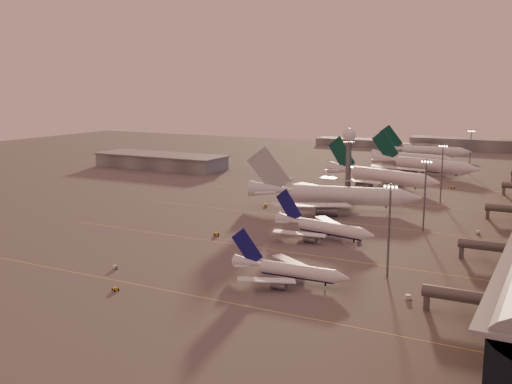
% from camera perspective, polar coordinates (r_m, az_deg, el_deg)
% --- Properties ---
extents(ground, '(700.00, 700.00, 0.00)m').
position_cam_1_polar(ground, '(184.70, -5.28, -5.46)').
color(ground, '#565353').
rests_on(ground, ground).
extents(taxiway_markings, '(180.00, 185.25, 0.02)m').
position_cam_1_polar(taxiway_markings, '(221.13, 9.34, -2.92)').
color(taxiway_markings, '#E7D151').
rests_on(taxiway_markings, ground).
extents(hangar, '(82.00, 27.00, 8.50)m').
position_cam_1_polar(hangar, '(364.37, -9.06, 2.94)').
color(hangar, slate).
rests_on(hangar, ground).
extents(radar_tower, '(6.40, 6.40, 31.10)m').
position_cam_1_polar(radar_tower, '(285.53, 8.84, 4.32)').
color(radar_tower, '#595C61').
rests_on(radar_tower, ground).
extents(mast_a, '(3.60, 0.56, 25.00)m').
position_cam_1_polar(mast_a, '(157.91, 12.57, -3.24)').
color(mast_a, '#595C61').
rests_on(mast_a, ground).
extents(mast_b, '(3.60, 0.56, 25.00)m').
position_cam_1_polar(mast_b, '(211.04, 15.79, -0.00)').
color(mast_b, '#595C61').
rests_on(mast_b, ground).
extents(mast_c, '(3.60, 0.56, 25.00)m').
position_cam_1_polar(mast_c, '(265.32, 17.29, 1.96)').
color(mast_c, '#595C61').
rests_on(mast_c, ground).
extents(mast_d, '(3.60, 0.56, 25.00)m').
position_cam_1_polar(mast_d, '(353.84, 19.74, 3.79)').
color(mast_d, '#595C61').
rests_on(mast_d, ground).
extents(distant_horizon, '(165.00, 37.50, 9.00)m').
position_cam_1_polar(distant_horizon, '(485.26, 16.55, 4.39)').
color(distant_horizon, slate).
rests_on(distant_horizon, ground).
extents(narrowbody_near, '(32.68, 26.09, 12.77)m').
position_cam_1_polar(narrowbody_near, '(154.07, 3.21, -7.65)').
color(narrowbody_near, white).
rests_on(narrowbody_near, ground).
extents(narrowbody_mid, '(37.69, 29.81, 14.86)m').
position_cam_1_polar(narrowbody_mid, '(197.29, 6.46, -3.56)').
color(narrowbody_mid, white).
rests_on(narrowbody_mid, ground).
extents(widebody_white, '(69.42, 54.99, 24.83)m').
position_cam_1_polar(widebody_white, '(243.41, 7.39, -0.63)').
color(widebody_white, white).
rests_on(widebody_white, ground).
extents(greentail_a, '(62.65, 49.78, 23.60)m').
position_cam_1_polar(greentail_a, '(299.19, 11.82, 1.25)').
color(greentail_a, white).
rests_on(greentail_a, ground).
extents(greentail_b, '(64.32, 51.18, 24.06)m').
position_cam_1_polar(greentail_b, '(346.41, 15.65, 2.30)').
color(greentail_b, white).
rests_on(greentail_b, ground).
extents(greentail_c, '(54.51, 43.68, 19.92)m').
position_cam_1_polar(greentail_c, '(383.85, 14.67, 2.98)').
color(greentail_c, white).
rests_on(greentail_c, ground).
extents(greentail_d, '(61.38, 49.34, 22.31)m').
position_cam_1_polar(greentail_d, '(422.18, 15.80, 3.62)').
color(greentail_d, white).
rests_on(greentail_d, ground).
extents(gsv_truck_a, '(5.49, 2.33, 2.17)m').
position_cam_1_polar(gsv_truck_a, '(168.77, -13.19, -6.83)').
color(gsv_truck_a, silver).
rests_on(gsv_truck_a, ground).
extents(gsv_tug_near, '(2.69, 3.47, 0.87)m').
position_cam_1_polar(gsv_tug_near, '(152.06, -13.24, -9.01)').
color(gsv_tug_near, gold).
rests_on(gsv_tug_near, ground).
extents(gsv_catering_a, '(6.05, 4.60, 4.54)m').
position_cam_1_polar(gsv_catering_a, '(146.42, 14.38, -9.06)').
color(gsv_catering_a, silver).
rests_on(gsv_catering_a, ground).
extents(gsv_tug_mid, '(4.14, 4.55, 1.12)m').
position_cam_1_polar(gsv_tug_mid, '(200.21, -3.79, -4.03)').
color(gsv_tug_mid, gold).
rests_on(gsv_tug_mid, ground).
extents(gsv_truck_b, '(5.14, 2.45, 1.99)m').
position_cam_1_polar(gsv_truck_b, '(194.43, 9.90, -4.46)').
color(gsv_truck_b, silver).
rests_on(gsv_truck_b, ground).
extents(gsv_truck_c, '(6.13, 4.85, 2.38)m').
position_cam_1_polar(gsv_truck_c, '(246.92, 1.03, -1.12)').
color(gsv_truck_c, gold).
rests_on(gsv_truck_c, ground).
extents(gsv_catering_b, '(5.15, 2.50, 4.21)m').
position_cam_1_polar(gsv_catering_b, '(215.41, 20.43, -3.22)').
color(gsv_catering_b, silver).
rests_on(gsv_catering_b, ground).
extents(gsv_tug_far, '(4.27, 4.43, 1.10)m').
position_cam_1_polar(gsv_tug_far, '(273.17, 9.62, -0.29)').
color(gsv_tug_far, silver).
rests_on(gsv_tug_far, ground).
extents(gsv_truck_d, '(4.14, 6.12, 2.33)m').
position_cam_1_polar(gsv_truck_d, '(315.16, 3.32, 1.35)').
color(gsv_truck_d, silver).
rests_on(gsv_truck_d, ground).
extents(gsv_tug_hangar, '(3.68, 2.42, 1.00)m').
position_cam_1_polar(gsv_tug_hangar, '(304.69, 18.23, 0.41)').
color(gsv_tug_hangar, gold).
rests_on(gsv_tug_hangar, ground).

